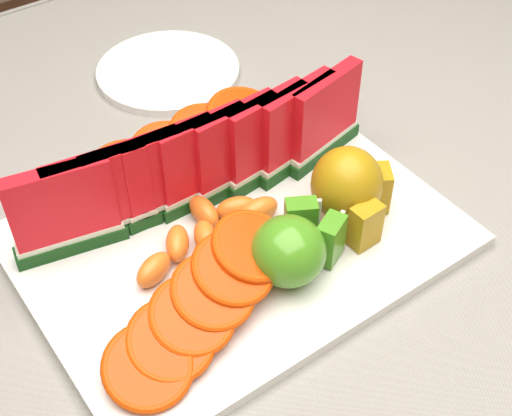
{
  "coord_description": "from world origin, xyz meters",
  "views": [
    {
      "loc": [
        -0.18,
        -0.44,
        1.27
      ],
      "look_at": [
        0.09,
        -0.06,
        0.81
      ],
      "focal_mm": 50.0,
      "sensor_mm": 36.0,
      "label": 1
    }
  ],
  "objects_px": {
    "platter": "(237,237)",
    "pear_cluster": "(350,187)",
    "side_plate": "(168,71)",
    "apple_cluster": "(293,247)"
  },
  "relations": [
    {
      "from": "platter",
      "to": "pear_cluster",
      "type": "xyz_separation_m",
      "value": [
        0.1,
        -0.04,
        0.04
      ]
    },
    {
      "from": "side_plate",
      "to": "pear_cluster",
      "type": "bearing_deg",
      "value": -88.57
    },
    {
      "from": "apple_cluster",
      "to": "platter",
      "type": "bearing_deg",
      "value": 101.12
    },
    {
      "from": "platter",
      "to": "apple_cluster",
      "type": "distance_m",
      "value": 0.08
    },
    {
      "from": "platter",
      "to": "side_plate",
      "type": "relative_size",
      "value": 1.89
    },
    {
      "from": "pear_cluster",
      "to": "side_plate",
      "type": "xyz_separation_m",
      "value": [
        -0.01,
        0.33,
        -0.05
      ]
    },
    {
      "from": "pear_cluster",
      "to": "platter",
      "type": "bearing_deg",
      "value": 156.63
    },
    {
      "from": "platter",
      "to": "side_plate",
      "type": "bearing_deg",
      "value": 71.99
    },
    {
      "from": "pear_cluster",
      "to": "side_plate",
      "type": "distance_m",
      "value": 0.34
    },
    {
      "from": "side_plate",
      "to": "platter",
      "type": "bearing_deg",
      "value": -108.01
    }
  ]
}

